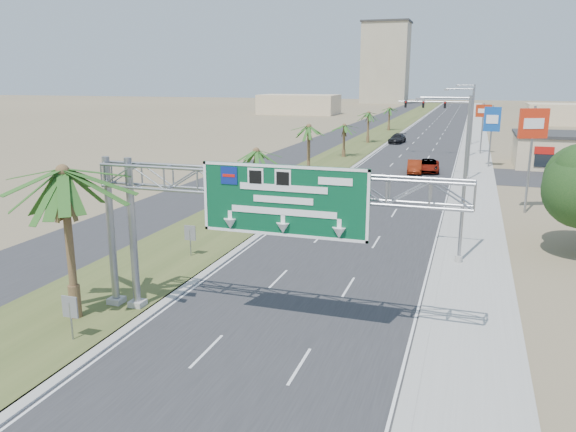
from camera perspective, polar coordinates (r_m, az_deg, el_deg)
The scene contains 27 objects.
road at distance 122.73m, azimuth 14.62°, elevation 8.25°, with size 12.00×300.00×0.02m, color #28282B.
sidewalk_right at distance 122.49m, azimuth 18.62°, elevation 7.99°, with size 4.00×300.00×0.10m, color #9E9B93.
median_grass at distance 123.76m, azimuth 9.95°, elevation 8.55°, with size 7.00×300.00×0.12m, color #404E22.
opposing_road at distance 124.96m, azimuth 6.74°, elevation 8.69°, with size 8.00×300.00×0.02m, color #28282B.
sign_gantry at distance 24.13m, azimuth -3.67°, elevation 2.13°, with size 16.75×1.24×7.50m.
palm_near at distance 26.52m, azimuth -21.92°, elevation 4.13°, with size 5.70×5.70×8.35m.
palm_row_b at distance 47.65m, azimuth -3.25°, elevation 6.50°, with size 3.99×3.99×5.95m.
palm_row_c at distance 62.65m, azimuth 2.13°, elevation 8.97°, with size 3.99×3.99×6.75m.
palm_row_d at distance 80.15m, azimuth 5.74°, elevation 9.07°, with size 3.99×3.99×5.45m.
palm_row_e at distance 98.70m, azimuth 8.19°, elevation 10.27°, with size 3.99×3.99×6.15m.
palm_row_f at distance 123.37m, azimuth 10.28°, elevation 10.69°, with size 3.99×3.99×5.75m.
streetlight_near at distance 34.57m, azimuth 17.12°, elevation 2.79°, with size 3.27×0.44×10.00m.
streetlight_mid at distance 64.30m, azimuth 17.83°, elevation 7.58°, with size 3.27×0.44×10.00m.
streetlight_far at distance 100.20m, azimuth 18.12°, elevation 9.56°, with size 3.27×0.44×10.00m.
signal_mast at distance 84.23m, azimuth 16.57°, elevation 9.10°, with size 10.28×0.71×8.00m.
median_signback_a at distance 25.61m, azimuth -21.25°, elevation -8.91°, with size 0.75×0.08×2.08m.
median_signback_b at distance 35.41m, azimuth -9.92°, elevation -1.94°, with size 0.75×0.08×2.08m.
tower_distant at distance 265.08m, azimuth 9.87°, elevation 15.02°, with size 20.00×16.00×35.00m, color tan.
building_distant_left at distance 180.08m, azimuth 1.13°, elevation 11.27°, with size 24.00×14.00×6.00m, color #CFB58B.
building_distant_right at distance 153.85m, azimuth 26.81°, elevation 9.20°, with size 20.00×12.00×5.00m, color #CFB58B.
car_left_lane at distance 42.43m, azimuth 2.27°, elevation -0.18°, with size 1.62×4.02×1.37m, color black.
car_mid_lane at distance 68.24m, azimuth 12.72°, elevation 4.90°, with size 1.64×4.70×1.55m, color #691C09.
car_right_lane at distance 69.45m, azimuth 14.05°, elevation 4.97°, with size 2.55×5.52×1.53m, color gray.
car_far at distance 99.88m, azimuth 11.04°, elevation 7.71°, with size 2.20×5.42×1.57m, color black.
pole_sign_red_near at distance 49.88m, azimuth 23.64°, elevation 8.05°, with size 2.33×1.21×8.81m.
pole_sign_blue at distance 74.94m, azimuth 20.02°, elevation 8.99°, with size 2.00×0.38×7.72m.
pole_sign_red_far at distance 88.02m, azimuth 19.22°, elevation 9.73°, with size 2.22×0.48×7.45m.
Camera 1 is at (7.76, -12.00, 10.92)m, focal length 35.00 mm.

